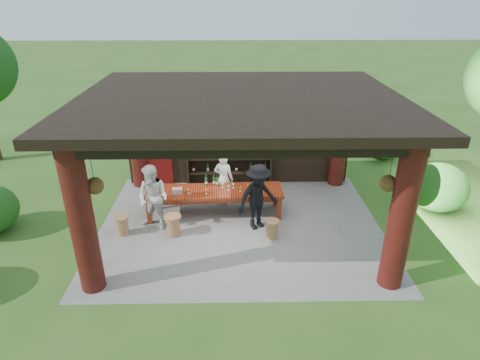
{
  "coord_description": "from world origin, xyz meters",
  "views": [
    {
      "loc": [
        -0.18,
        -9.19,
        5.68
      ],
      "look_at": [
        0.0,
        0.4,
        1.15
      ],
      "focal_mm": 30.0,
      "sensor_mm": 36.0,
      "label": 1
    }
  ],
  "objects_px": {
    "wine_shelf": "(229,151)",
    "napkin_basket": "(177,191)",
    "host": "(224,179)",
    "guest_woman": "(153,198)",
    "stool_far_left": "(122,225)",
    "guest_man": "(258,197)",
    "stool_near_right": "(272,228)",
    "stool_near_left": "(173,225)",
    "tasting_table": "(214,194)"
  },
  "relations": [
    {
      "from": "stool_far_left",
      "to": "guest_man",
      "type": "distance_m",
      "value": 3.55
    },
    {
      "from": "stool_far_left",
      "to": "napkin_basket",
      "type": "bearing_deg",
      "value": 30.99
    },
    {
      "from": "guest_man",
      "to": "napkin_basket",
      "type": "relative_size",
      "value": 6.88
    },
    {
      "from": "guest_man",
      "to": "napkin_basket",
      "type": "xyz_separation_m",
      "value": [
        -2.13,
        0.54,
        -0.07
      ]
    },
    {
      "from": "napkin_basket",
      "to": "wine_shelf",
      "type": "bearing_deg",
      "value": 55.41
    },
    {
      "from": "stool_near_right",
      "to": "napkin_basket",
      "type": "xyz_separation_m",
      "value": [
        -2.48,
        1.03,
        0.56
      ]
    },
    {
      "from": "wine_shelf",
      "to": "stool_near_left",
      "type": "bearing_deg",
      "value": -116.18
    },
    {
      "from": "stool_near_right",
      "to": "guest_woman",
      "type": "xyz_separation_m",
      "value": [
        -3.03,
        0.54,
        0.62
      ]
    },
    {
      "from": "tasting_table",
      "to": "stool_near_right",
      "type": "distance_m",
      "value": 1.95
    },
    {
      "from": "wine_shelf",
      "to": "guest_man",
      "type": "bearing_deg",
      "value": -73.63
    },
    {
      "from": "stool_near_left",
      "to": "stool_far_left",
      "type": "bearing_deg",
      "value": 177.39
    },
    {
      "from": "stool_near_right",
      "to": "guest_woman",
      "type": "relative_size",
      "value": 0.28
    },
    {
      "from": "host",
      "to": "guest_woman",
      "type": "bearing_deg",
      "value": 55.66
    },
    {
      "from": "stool_near_right",
      "to": "napkin_basket",
      "type": "bearing_deg",
      "value": 157.39
    },
    {
      "from": "napkin_basket",
      "to": "guest_man",
      "type": "bearing_deg",
      "value": -14.12
    },
    {
      "from": "wine_shelf",
      "to": "stool_near_right",
      "type": "bearing_deg",
      "value": -70.26
    },
    {
      "from": "tasting_table",
      "to": "stool_near_left",
      "type": "bearing_deg",
      "value": -134.57
    },
    {
      "from": "wine_shelf",
      "to": "guest_man",
      "type": "distance_m",
      "value": 2.67
    },
    {
      "from": "stool_far_left",
      "to": "napkin_basket",
      "type": "height_order",
      "value": "napkin_basket"
    },
    {
      "from": "tasting_table",
      "to": "stool_far_left",
      "type": "bearing_deg",
      "value": -157.43
    },
    {
      "from": "host",
      "to": "napkin_basket",
      "type": "height_order",
      "value": "host"
    },
    {
      "from": "guest_woman",
      "to": "guest_man",
      "type": "distance_m",
      "value": 2.69
    },
    {
      "from": "wine_shelf",
      "to": "guest_man",
      "type": "relative_size",
      "value": 1.49
    },
    {
      "from": "guest_man",
      "to": "stool_near_left",
      "type": "bearing_deg",
      "value": 158.05
    },
    {
      "from": "wine_shelf",
      "to": "stool_near_right",
      "type": "height_order",
      "value": "wine_shelf"
    },
    {
      "from": "stool_near_left",
      "to": "guest_woman",
      "type": "relative_size",
      "value": 0.32
    },
    {
      "from": "host",
      "to": "guest_woman",
      "type": "relative_size",
      "value": 0.89
    },
    {
      "from": "stool_near_left",
      "to": "guest_woman",
      "type": "height_order",
      "value": "guest_woman"
    },
    {
      "from": "host",
      "to": "napkin_basket",
      "type": "bearing_deg",
      "value": 52.7
    },
    {
      "from": "wine_shelf",
      "to": "napkin_basket",
      "type": "bearing_deg",
      "value": -124.59
    },
    {
      "from": "guest_woman",
      "to": "guest_man",
      "type": "xyz_separation_m",
      "value": [
        2.69,
        -0.04,
        0.02
      ]
    },
    {
      "from": "stool_near_left",
      "to": "napkin_basket",
      "type": "distance_m",
      "value": 1.02
    },
    {
      "from": "stool_near_left",
      "to": "host",
      "type": "relative_size",
      "value": 0.35
    },
    {
      "from": "wine_shelf",
      "to": "stool_far_left",
      "type": "xyz_separation_m",
      "value": [
        -2.73,
        -2.82,
        -0.9
      ]
    },
    {
      "from": "guest_man",
      "to": "tasting_table",
      "type": "bearing_deg",
      "value": 118.12
    },
    {
      "from": "wine_shelf",
      "to": "stool_far_left",
      "type": "height_order",
      "value": "wine_shelf"
    },
    {
      "from": "host",
      "to": "napkin_basket",
      "type": "relative_size",
      "value": 6.04
    },
    {
      "from": "host",
      "to": "stool_near_right",
      "type": "bearing_deg",
      "value": 143.72
    },
    {
      "from": "stool_far_left",
      "to": "guest_man",
      "type": "xyz_separation_m",
      "value": [
        3.48,
        0.27,
        0.62
      ]
    },
    {
      "from": "stool_far_left",
      "to": "guest_woman",
      "type": "distance_m",
      "value": 1.05
    },
    {
      "from": "napkin_basket",
      "to": "guest_woman",
      "type": "bearing_deg",
      "value": -138.04
    },
    {
      "from": "tasting_table",
      "to": "stool_near_right",
      "type": "xyz_separation_m",
      "value": [
        1.49,
        -1.19,
        -0.38
      ]
    },
    {
      "from": "stool_near_right",
      "to": "wine_shelf",
      "type": "bearing_deg",
      "value": 109.74
    },
    {
      "from": "stool_near_left",
      "to": "stool_near_right",
      "type": "bearing_deg",
      "value": -3.73
    },
    {
      "from": "stool_far_left",
      "to": "napkin_basket",
      "type": "distance_m",
      "value": 1.66
    },
    {
      "from": "host",
      "to": "guest_man",
      "type": "bearing_deg",
      "value": 143.49
    },
    {
      "from": "guest_woman",
      "to": "napkin_basket",
      "type": "height_order",
      "value": "guest_woman"
    },
    {
      "from": "napkin_basket",
      "to": "stool_near_left",
      "type": "bearing_deg",
      "value": -91.9
    },
    {
      "from": "wine_shelf",
      "to": "stool_near_left",
      "type": "relative_size",
      "value": 4.8
    },
    {
      "from": "wine_shelf",
      "to": "stool_near_left",
      "type": "distance_m",
      "value": 3.33
    }
  ]
}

